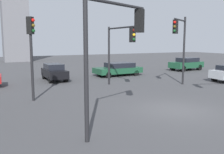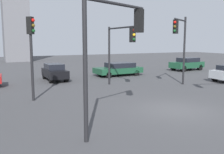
# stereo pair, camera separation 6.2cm
# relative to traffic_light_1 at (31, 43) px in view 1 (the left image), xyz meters

# --- Properties ---
(ground_plane) EXTENTS (103.06, 103.06, 0.00)m
(ground_plane) POSITION_rel_traffic_light_1_xyz_m (6.23, -5.53, -3.46)
(ground_plane) COLOR #424244
(traffic_light_1) EXTENTS (0.47, 0.46, 4.95)m
(traffic_light_1) POSITION_rel_traffic_light_1_xyz_m (0.00, 0.00, 0.00)
(traffic_light_1) COLOR black
(traffic_light_1) RESTS_ON ground_plane
(traffic_light_2) EXTENTS (3.41, 1.70, 5.15)m
(traffic_light_2) POSITION_rel_traffic_light_1_xyz_m (2.10, -6.67, 0.27)
(traffic_light_2) COLOR black
(traffic_light_2) RESTS_ON ground_plane
(traffic_light_3) EXTENTS (2.47, 1.65, 5.46)m
(traffic_light_3) POSITION_rel_traffic_light_1_xyz_m (11.03, -0.22, 0.34)
(traffic_light_3) COLOR black
(traffic_light_3) RESTS_ON ground_plane
(traffic_light_4) EXTENTS (0.32, 4.04, 4.68)m
(traffic_light_4) POSITION_rel_traffic_light_1_xyz_m (6.58, 1.21, -0.04)
(traffic_light_4) COLOR black
(traffic_light_4) RESTS_ON ground_plane
(car_0) EXTENTS (4.88, 2.39, 1.34)m
(car_0) POSITION_rel_traffic_light_1_xyz_m (9.80, 7.50, -2.75)
(car_0) COLOR #19472D
(car_0) RESTS_ON ground_plane
(car_2) EXTENTS (1.65, 3.94, 1.51)m
(car_2) POSITION_rel_traffic_light_1_xyz_m (3.10, 7.27, -2.67)
(car_2) COLOR black
(car_2) RESTS_ON ground_plane
(car_3) EXTENTS (4.41, 2.36, 1.53)m
(car_3) POSITION_rel_traffic_light_1_xyz_m (19.46, 7.98, -2.65)
(car_3) COLOR #19472D
(car_3) RESTS_ON ground_plane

